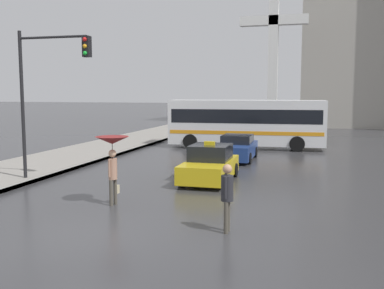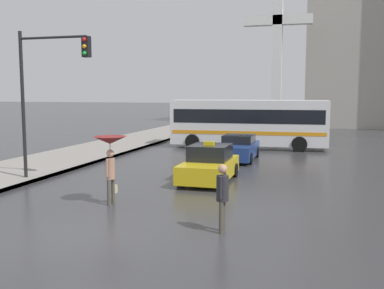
{
  "view_description": "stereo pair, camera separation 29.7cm",
  "coord_description": "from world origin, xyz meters",
  "px_view_note": "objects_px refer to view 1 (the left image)",
  "views": [
    {
      "loc": [
        5.53,
        -9.96,
        3.67
      ],
      "look_at": [
        0.44,
        9.04,
        1.4
      ],
      "focal_mm": 42.0,
      "sensor_mm": 36.0,
      "label": 1
    },
    {
      "loc": [
        5.82,
        -9.88,
        3.67
      ],
      "look_at": [
        0.44,
        9.04,
        1.4
      ],
      "focal_mm": 42.0,
      "sensor_mm": 36.0,
      "label": 2
    }
  ],
  "objects_px": {
    "city_bus": "(246,122)",
    "pedestrian_man": "(227,192)",
    "pedestrian_with_umbrella": "(112,149)",
    "sedan_red": "(237,148)",
    "traffic_light": "(47,79)",
    "monument_cross": "(273,44)",
    "taxi": "(210,165)"
  },
  "relations": [
    {
      "from": "city_bus",
      "to": "pedestrian_man",
      "type": "bearing_deg",
      "value": -176.04
    },
    {
      "from": "sedan_red",
      "to": "monument_cross",
      "type": "distance_m",
      "value": 21.61
    },
    {
      "from": "pedestrian_man",
      "to": "monument_cross",
      "type": "distance_m",
      "value": 33.89
    },
    {
      "from": "sedan_red",
      "to": "pedestrian_man",
      "type": "distance_m",
      "value": 13.0
    },
    {
      "from": "taxi",
      "to": "pedestrian_man",
      "type": "xyz_separation_m",
      "value": [
        1.98,
        -6.69,
        0.42
      ]
    },
    {
      "from": "sedan_red",
      "to": "city_bus",
      "type": "distance_m",
      "value": 5.63
    },
    {
      "from": "sedan_red",
      "to": "city_bus",
      "type": "height_order",
      "value": "city_bus"
    },
    {
      "from": "city_bus",
      "to": "traffic_light",
      "type": "xyz_separation_m",
      "value": [
        -6.02,
        -13.82,
        2.44
      ]
    },
    {
      "from": "taxi",
      "to": "sedan_red",
      "type": "relative_size",
      "value": 0.99
    },
    {
      "from": "taxi",
      "to": "pedestrian_man",
      "type": "bearing_deg",
      "value": 106.48
    },
    {
      "from": "taxi",
      "to": "city_bus",
      "type": "xyz_separation_m",
      "value": [
        -0.15,
        11.68,
        1.09
      ]
    },
    {
      "from": "monument_cross",
      "to": "pedestrian_man",
      "type": "bearing_deg",
      "value": -87.02
    },
    {
      "from": "taxi",
      "to": "traffic_light",
      "type": "xyz_separation_m",
      "value": [
        -6.17,
        -2.14,
        3.53
      ]
    },
    {
      "from": "pedestrian_with_umbrella",
      "to": "pedestrian_man",
      "type": "bearing_deg",
      "value": -102.1
    },
    {
      "from": "city_bus",
      "to": "monument_cross",
      "type": "xyz_separation_m",
      "value": [
        0.41,
        14.7,
        6.54
      ]
    },
    {
      "from": "pedestrian_man",
      "to": "city_bus",
      "type": "bearing_deg",
      "value": -170.74
    },
    {
      "from": "traffic_light",
      "to": "pedestrian_with_umbrella",
      "type": "bearing_deg",
      "value": -33.4
    },
    {
      "from": "city_bus",
      "to": "pedestrian_with_umbrella",
      "type": "relative_size",
      "value": 4.54
    },
    {
      "from": "traffic_light",
      "to": "monument_cross",
      "type": "bearing_deg",
      "value": 77.3
    },
    {
      "from": "sedan_red",
      "to": "pedestrian_man",
      "type": "bearing_deg",
      "value": 98.19
    },
    {
      "from": "pedestrian_man",
      "to": "traffic_light",
      "type": "distance_m",
      "value": 9.84
    },
    {
      "from": "sedan_red",
      "to": "pedestrian_with_umbrella",
      "type": "height_order",
      "value": "pedestrian_with_umbrella"
    },
    {
      "from": "sedan_red",
      "to": "traffic_light",
      "type": "bearing_deg",
      "value": 52.85
    },
    {
      "from": "city_bus",
      "to": "sedan_red",
      "type": "bearing_deg",
      "value": -179.74
    },
    {
      "from": "city_bus",
      "to": "pedestrian_with_umbrella",
      "type": "bearing_deg",
      "value": 170.39
    },
    {
      "from": "sedan_red",
      "to": "pedestrian_with_umbrella",
      "type": "distance_m",
      "value": 11.26
    },
    {
      "from": "traffic_light",
      "to": "sedan_red",
      "type": "bearing_deg",
      "value": 52.85
    },
    {
      "from": "taxi",
      "to": "city_bus",
      "type": "height_order",
      "value": "city_bus"
    },
    {
      "from": "pedestrian_with_umbrella",
      "to": "pedestrian_man",
      "type": "xyz_separation_m",
      "value": [
        4.14,
        -1.91,
        -0.76
      ]
    },
    {
      "from": "pedestrian_man",
      "to": "sedan_red",
      "type": "bearing_deg",
      "value": -169.17
    },
    {
      "from": "city_bus",
      "to": "traffic_light",
      "type": "bearing_deg",
      "value": 153.82
    },
    {
      "from": "pedestrian_man",
      "to": "monument_cross",
      "type": "bearing_deg",
      "value": -174.38
    }
  ]
}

